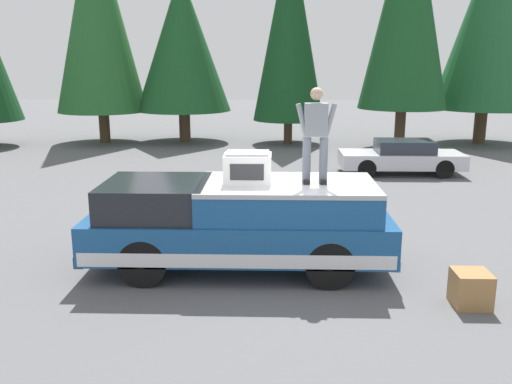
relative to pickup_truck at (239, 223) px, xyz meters
The scene contains 11 objects.
ground_plane 1.17m from the pickup_truck, 101.86° to the right, with size 90.00×90.00×0.00m, color #565659.
pickup_truck is the anchor object (origin of this frame).
compressor_unit 1.07m from the pickup_truck, 104.43° to the right, with size 0.65×0.84×0.56m.
person_on_truck_bed 2.16m from the pickup_truck, 91.10° to the right, with size 0.29×0.72×1.69m.
parked_car_silver 10.29m from the pickup_truck, 29.18° to the right, with size 1.64×4.10×1.16m.
wooden_crate 4.08m from the pickup_truck, 111.75° to the right, with size 0.56×0.56×0.56m, color olive.
conifer_far_left 19.82m from the pickup_truck, 32.28° to the right, with size 4.64×4.64×9.38m.
conifer_left 16.82m from the pickup_truck, 22.92° to the right, with size 3.79×3.79×10.73m.
conifer_center_left 16.68m from the pickup_truck, ahead, with size 3.24×3.24×9.60m.
conifer_center_right 17.26m from the pickup_truck, 12.26° to the left, with size 4.42×4.42×7.73m.
conifer_right 18.37m from the pickup_truck, 24.50° to the left, with size 4.10×4.10×10.39m.
Camera 1 is at (-9.54, 0.17, 3.80)m, focal length 38.68 mm.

